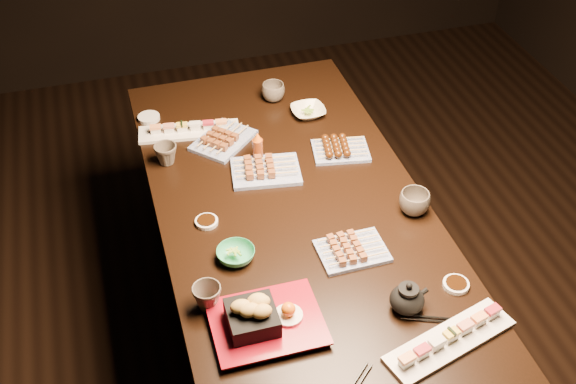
{
  "coord_description": "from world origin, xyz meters",
  "views": [
    {
      "loc": [
        -0.72,
        -1.57,
        2.36
      ],
      "look_at": [
        -0.18,
        0.24,
        0.77
      ],
      "focal_mm": 45.0,
      "sensor_mm": 36.0,
      "label": 1
    }
  ],
  "objects_px": {
    "edamame_bowl_green": "(236,255)",
    "teacup_far_left": "(166,154)",
    "teacup_near_left": "(207,297)",
    "tempura_tray": "(267,314)",
    "condiment_bottle": "(258,147)",
    "sushi_platter_far": "(189,128)",
    "teacup_mid_right": "(414,203)",
    "teacup_far_right": "(273,92)",
    "teapot": "(407,297)",
    "dining_table": "(292,281)",
    "yakitori_plate_right": "(352,247)",
    "yakitori_plate_left": "(223,136)",
    "yakitori_plate_center": "(266,166)",
    "sushi_platter_near": "(451,337)",
    "edamame_bowl_cream": "(308,112)"
  },
  "relations": [
    {
      "from": "sushi_platter_near",
      "to": "edamame_bowl_cream",
      "type": "xyz_separation_m",
      "value": [
        -0.04,
        1.19,
        -0.01
      ]
    },
    {
      "from": "teacup_near_left",
      "to": "teacup_mid_right",
      "type": "xyz_separation_m",
      "value": [
        0.75,
        0.21,
        0.0
      ]
    },
    {
      "from": "edamame_bowl_green",
      "to": "teapot",
      "type": "bearing_deg",
      "value": -38.12
    },
    {
      "from": "sushi_platter_near",
      "to": "tempura_tray",
      "type": "xyz_separation_m",
      "value": [
        -0.47,
        0.2,
        0.03
      ]
    },
    {
      "from": "teapot",
      "to": "edamame_bowl_cream",
      "type": "bearing_deg",
      "value": 81.44
    },
    {
      "from": "teacup_far_left",
      "to": "yakitori_plate_left",
      "type": "bearing_deg",
      "value": 16.65
    },
    {
      "from": "condiment_bottle",
      "to": "teapot",
      "type": "bearing_deg",
      "value": -73.83
    },
    {
      "from": "dining_table",
      "to": "yakitori_plate_right",
      "type": "distance_m",
      "value": 0.5
    },
    {
      "from": "condiment_bottle",
      "to": "sushi_platter_far",
      "type": "bearing_deg",
      "value": 131.43
    },
    {
      "from": "sushi_platter_far",
      "to": "edamame_bowl_cream",
      "type": "bearing_deg",
      "value": -173.45
    },
    {
      "from": "sushi_platter_near",
      "to": "teapot",
      "type": "distance_m",
      "value": 0.16
    },
    {
      "from": "teacup_near_left",
      "to": "teacup_far_right",
      "type": "xyz_separation_m",
      "value": [
        0.48,
        1.01,
        -0.0
      ]
    },
    {
      "from": "condiment_bottle",
      "to": "edamame_bowl_green",
      "type": "bearing_deg",
      "value": -112.27
    },
    {
      "from": "sushi_platter_near",
      "to": "yakitori_plate_left",
      "type": "distance_m",
      "value": 1.17
    },
    {
      "from": "yakitori_plate_center",
      "to": "tempura_tray",
      "type": "xyz_separation_m",
      "value": [
        -0.18,
        -0.68,
        0.03
      ]
    },
    {
      "from": "yakitori_plate_left",
      "to": "condiment_bottle",
      "type": "xyz_separation_m",
      "value": [
        0.1,
        -0.14,
        0.03
      ]
    },
    {
      "from": "sushi_platter_far",
      "to": "teacup_near_left",
      "type": "xyz_separation_m",
      "value": [
        -0.1,
        -0.88,
        0.02
      ]
    },
    {
      "from": "teacup_mid_right",
      "to": "teacup_far_right",
      "type": "xyz_separation_m",
      "value": [
        -0.27,
        0.8,
        -0.0
      ]
    },
    {
      "from": "yakitori_plate_right",
      "to": "edamame_bowl_cream",
      "type": "xyz_separation_m",
      "value": [
        0.1,
        0.78,
        -0.01
      ]
    },
    {
      "from": "teapot",
      "to": "yakitori_plate_right",
      "type": "bearing_deg",
      "value": 98.34
    },
    {
      "from": "dining_table",
      "to": "teacup_far_left",
      "type": "relative_size",
      "value": 21.66
    },
    {
      "from": "dining_table",
      "to": "edamame_bowl_cream",
      "type": "height_order",
      "value": "edamame_bowl_cream"
    },
    {
      "from": "teacup_mid_right",
      "to": "edamame_bowl_cream",
      "type": "bearing_deg",
      "value": 104.18
    },
    {
      "from": "yakitori_plate_left",
      "to": "teacup_near_left",
      "type": "bearing_deg",
      "value": -148.69
    },
    {
      "from": "edamame_bowl_green",
      "to": "yakitori_plate_right",
      "type": "bearing_deg",
      "value": -12.09
    },
    {
      "from": "yakitori_plate_center",
      "to": "yakitori_plate_left",
      "type": "xyz_separation_m",
      "value": [
        -0.11,
        0.23,
        -0.0
      ]
    },
    {
      "from": "tempura_tray",
      "to": "teapot",
      "type": "distance_m",
      "value": 0.41
    },
    {
      "from": "yakitori_plate_center",
      "to": "yakitori_plate_right",
      "type": "bearing_deg",
      "value": -62.94
    },
    {
      "from": "sushi_platter_near",
      "to": "teacup_far_left",
      "type": "xyz_separation_m",
      "value": [
        -0.63,
        1.03,
        0.01
      ]
    },
    {
      "from": "sushi_platter_far",
      "to": "teacup_mid_right",
      "type": "distance_m",
      "value": 0.92
    },
    {
      "from": "edamame_bowl_cream",
      "to": "yakitori_plate_center",
      "type": "bearing_deg",
      "value": -129.62
    },
    {
      "from": "yakitori_plate_left",
      "to": "edamame_bowl_cream",
      "type": "bearing_deg",
      "value": -30.12
    },
    {
      "from": "sushi_platter_near",
      "to": "tempura_tray",
      "type": "distance_m",
      "value": 0.51
    },
    {
      "from": "dining_table",
      "to": "yakitori_plate_center",
      "type": "distance_m",
      "value": 0.45
    },
    {
      "from": "tempura_tray",
      "to": "teacup_far_left",
      "type": "bearing_deg",
      "value": 100.66
    },
    {
      "from": "dining_table",
      "to": "tempura_tray",
      "type": "xyz_separation_m",
      "value": [
        -0.22,
        -0.48,
        0.43
      ]
    },
    {
      "from": "yakitori_plate_center",
      "to": "sushi_platter_near",
      "type": "bearing_deg",
      "value": -62.86
    },
    {
      "from": "edamame_bowl_green",
      "to": "teacup_mid_right",
      "type": "distance_m",
      "value": 0.63
    },
    {
      "from": "dining_table",
      "to": "edamame_bowl_cream",
      "type": "bearing_deg",
      "value": 65.15
    },
    {
      "from": "teapot",
      "to": "condiment_bottle",
      "type": "xyz_separation_m",
      "value": [
        -0.23,
        0.81,
        0.01
      ]
    },
    {
      "from": "edamame_bowl_green",
      "to": "teacup_mid_right",
      "type": "xyz_separation_m",
      "value": [
        0.62,
        0.05,
        0.02
      ]
    },
    {
      "from": "tempura_tray",
      "to": "dining_table",
      "type": "bearing_deg",
      "value": 65.99
    },
    {
      "from": "sushi_platter_near",
      "to": "teacup_mid_right",
      "type": "xyz_separation_m",
      "value": [
        0.13,
        0.53,
        0.02
      ]
    },
    {
      "from": "yakitori_plate_left",
      "to": "teapot",
      "type": "xyz_separation_m",
      "value": [
        0.33,
        -0.95,
        0.02
      ]
    },
    {
      "from": "sushi_platter_far",
      "to": "teacup_mid_right",
      "type": "xyz_separation_m",
      "value": [
        0.64,
        -0.66,
        0.02
      ]
    },
    {
      "from": "yakitori_plate_left",
      "to": "tempura_tray",
      "type": "relative_size",
      "value": 0.73
    },
    {
      "from": "edamame_bowl_green",
      "to": "teacup_far_left",
      "type": "relative_size",
      "value": 1.45
    },
    {
      "from": "yakitori_plate_right",
      "to": "teapot",
      "type": "height_order",
      "value": "teapot"
    },
    {
      "from": "teacup_near_left",
      "to": "teacup_far_left",
      "type": "height_order",
      "value": "teacup_near_left"
    },
    {
      "from": "sushi_platter_far",
      "to": "yakitori_plate_center",
      "type": "xyz_separation_m",
      "value": [
        0.22,
        -0.32,
        0.01
      ]
    }
  ]
}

